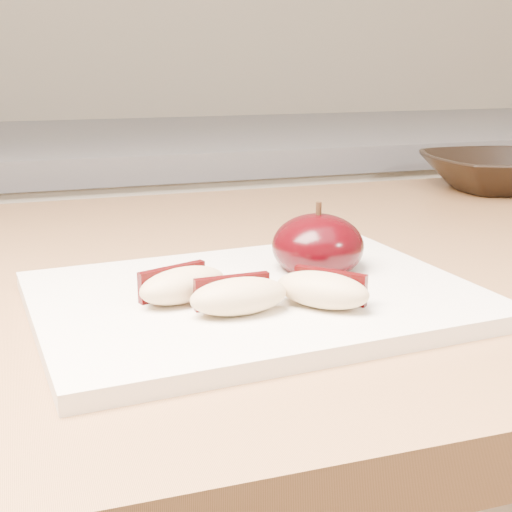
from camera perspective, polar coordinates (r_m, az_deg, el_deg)
name	(u,v)px	position (r m, az deg, el deg)	size (l,w,h in m)	color
back_cabinet	(129,379)	(1.41, -10.14, -9.69)	(2.40, 0.62, 0.94)	silver
cutting_board	(256,299)	(0.50, 0.00, -3.42)	(0.30, 0.22, 0.01)	white
apple_half	(318,246)	(0.55, 4.96, 0.80)	(0.08, 0.08, 0.06)	black
apple_wedge_a	(182,285)	(0.48, -5.96, -2.30)	(0.07, 0.05, 0.02)	#CDB182
apple_wedge_b	(238,296)	(0.45, -1.45, -3.19)	(0.07, 0.03, 0.02)	#CDB182
apple_wedge_c	(323,289)	(0.47, 5.40, -2.68)	(0.07, 0.07, 0.02)	#CDB182
bowl	(499,172)	(0.99, 18.88, 6.37)	(0.19, 0.19, 0.05)	black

